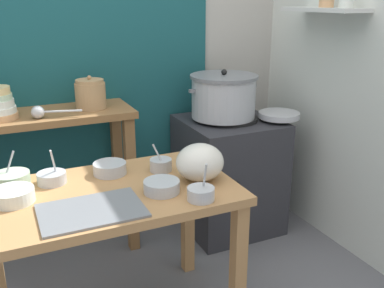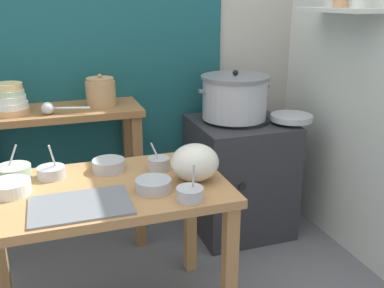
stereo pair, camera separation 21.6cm
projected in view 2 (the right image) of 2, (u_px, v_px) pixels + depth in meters
name	position (u px, v px, depth m)	size (l,w,h in m)	color
wall_back	(112.00, 33.00, 2.74)	(4.40, 0.12, 2.60)	#B2ADA3
wall_right	(381.00, 39.00, 2.34)	(0.30, 3.20, 2.60)	silver
prep_table	(105.00, 209.00, 1.95)	(1.10, 0.66, 0.72)	#B27F4C
back_shelf_table	(61.00, 145.00, 2.59)	(0.96, 0.40, 0.90)	olive
stove_block	(239.00, 175.00, 2.90)	(0.60, 0.61, 0.78)	#2D2D33
steamer_pot	(235.00, 97.00, 2.74)	(0.48, 0.43, 0.31)	#B7BABF
clay_pot	(101.00, 92.00, 2.57)	(0.18, 0.18, 0.19)	tan
bowl_stack_enamel	(9.00, 100.00, 2.38)	(0.21, 0.21, 0.17)	tan
ladle	(49.00, 108.00, 2.39)	(0.26, 0.10, 0.07)	#B7BABF
serving_tray	(80.00, 205.00, 1.73)	(0.40, 0.28, 0.01)	slate
plastic_bag	(195.00, 162.00, 1.96)	(0.22, 0.21, 0.17)	silver
wide_pan	(291.00, 118.00, 2.72)	(0.26, 0.26, 0.04)	#B7BABF
prep_bowl_0	(153.00, 184.00, 1.87)	(0.16, 0.16, 0.05)	#B7BABF
prep_bowl_1	(159.00, 163.00, 2.10)	(0.11, 0.11, 0.14)	#B7BABF
prep_bowl_2	(51.00, 171.00, 2.00)	(0.13, 0.13, 0.17)	#B7BABF
prep_bowl_3	(10.00, 187.00, 1.83)	(0.17, 0.17, 0.06)	silver
prep_bowl_4	(109.00, 165.00, 2.08)	(0.16, 0.16, 0.06)	#B7BABF
prep_bowl_5	(190.00, 193.00, 1.78)	(0.11, 0.11, 0.17)	#B7BABF
prep_bowl_6	(13.00, 171.00, 1.99)	(0.16, 0.16, 0.15)	#B7D1AD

